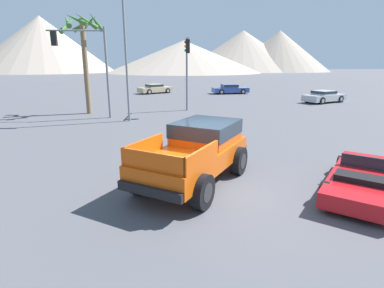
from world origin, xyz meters
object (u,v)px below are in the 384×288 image
at_px(orange_pickup_truck, 198,149).
at_px(parked_car_tan, 155,89).
at_px(parked_car_silver, 324,96).
at_px(palm_tree_short, 83,38).
at_px(traffic_light_crosswalk, 85,56).
at_px(parked_car_blue, 230,89).
at_px(red_convertible_car, 364,180).
at_px(street_lamp_post, 125,41).
at_px(traffic_light_main, 187,61).

distance_m(orange_pickup_truck, parked_car_tan, 29.04).
xyz_separation_m(orange_pickup_truck, parked_car_tan, (-3.51, 28.82, -0.48)).
distance_m(parked_car_silver, palm_tree_short, 22.02).
distance_m(parked_car_silver, traffic_light_crosswalk, 21.79).
bearing_deg(parked_car_silver, parked_car_blue, -165.88).
relative_size(red_convertible_car, parked_car_silver, 0.99).
distance_m(orange_pickup_truck, traffic_light_crosswalk, 13.95).
relative_size(orange_pickup_truck, red_convertible_car, 1.13).
relative_size(parked_car_tan, street_lamp_post, 0.53).
bearing_deg(red_convertible_car, street_lamp_post, 163.37).
distance_m(traffic_light_main, street_lamp_post, 5.21).
height_order(traffic_light_crosswalk, street_lamp_post, street_lamp_post).
xyz_separation_m(parked_car_blue, traffic_light_main, (-5.72, -14.20, 3.27)).
bearing_deg(street_lamp_post, traffic_light_main, 39.13).
xyz_separation_m(parked_car_tan, palm_tree_short, (-3.88, -15.12, 4.85)).
bearing_deg(palm_tree_short, parked_car_blue, 47.07).
bearing_deg(street_lamp_post, palm_tree_short, 137.51).
relative_size(parked_car_blue, traffic_light_crosswalk, 0.76).
height_order(orange_pickup_truck, red_convertible_car, orange_pickup_truck).
distance_m(red_convertible_car, traffic_light_main, 16.02).
bearing_deg(parked_car_silver, traffic_light_crosswalk, -96.88).
height_order(parked_car_blue, traffic_light_crosswalk, traffic_light_crosswalk).
bearing_deg(traffic_light_main, red_convertible_car, 17.83).
distance_m(orange_pickup_truck, parked_car_blue, 28.48).
height_order(parked_car_tan, traffic_light_crosswalk, traffic_light_crosswalk).
bearing_deg(palm_tree_short, red_convertible_car, -50.60).
relative_size(street_lamp_post, palm_tree_short, 1.18).
bearing_deg(orange_pickup_truck, parked_car_blue, 108.45).
distance_m(parked_car_tan, traffic_light_main, 15.90).
relative_size(parked_car_blue, street_lamp_post, 0.54).
bearing_deg(orange_pickup_truck, parked_car_silver, 85.12).
bearing_deg(orange_pickup_truck, parked_car_tan, 127.13).
height_order(parked_car_tan, parked_car_silver, parked_car_silver).
relative_size(orange_pickup_truck, parked_car_silver, 1.12).
bearing_deg(street_lamp_post, traffic_light_crosswalk, 156.10).
xyz_separation_m(parked_car_blue, street_lamp_post, (-9.66, -17.41, 4.45)).
height_order(red_convertible_car, traffic_light_crosswalk, traffic_light_crosswalk).
xyz_separation_m(orange_pickup_truck, palm_tree_short, (-7.39, 13.70, 4.36)).
distance_m(parked_car_silver, traffic_light_main, 14.76).
bearing_deg(traffic_light_crosswalk, palm_tree_short, -72.95).
distance_m(parked_car_tan, palm_tree_short, 16.34).
bearing_deg(red_convertible_car, traffic_light_main, 144.46).
bearing_deg(traffic_light_main, parked_car_tan, -166.70).
height_order(red_convertible_car, traffic_light_main, traffic_light_main).
bearing_deg(traffic_light_crosswalk, parked_car_silver, -160.07).
bearing_deg(parked_car_silver, orange_pickup_truck, -61.87).
distance_m(orange_pickup_truck, parked_car_silver, 23.34).
bearing_deg(orange_pickup_truck, street_lamp_post, 140.45).
height_order(orange_pickup_truck, traffic_light_main, traffic_light_main).
relative_size(parked_car_tan, parked_car_blue, 0.98).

